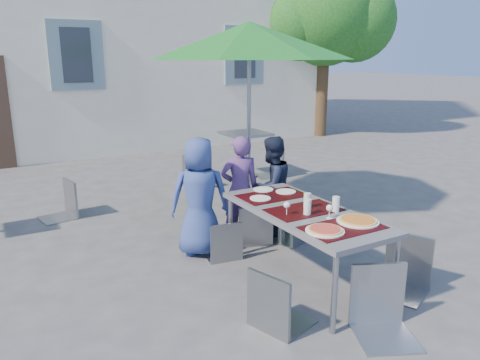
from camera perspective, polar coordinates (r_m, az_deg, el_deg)
ground at (r=4.10m, az=5.04°, el=-17.49°), size 90.00×90.00×0.00m
tree at (r=13.48m, az=10.35°, el=19.20°), size 3.60×3.00×4.70m
dining_table at (r=4.58m, az=7.79°, el=-4.30°), size 0.80×1.85×0.76m
pizza_near_left at (r=4.04m, az=10.31°, el=-6.02°), size 0.33×0.33×0.03m
pizza_near_right at (r=4.33m, az=14.17°, el=-4.80°), size 0.38×0.38×0.03m
glassware at (r=4.49m, az=9.14°, el=-2.98°), size 0.53×0.41×0.15m
place_settings at (r=5.06m, az=3.70°, el=-1.58°), size 0.63×0.48×0.01m
child_0 at (r=5.23m, az=-4.93°, el=-2.07°), size 0.77×0.65×1.35m
child_1 at (r=5.59m, az=-0.03°, el=-1.13°), size 0.54×0.43×1.30m
child_2 at (r=5.79m, az=3.84°, el=-0.81°), size 0.68×0.50×1.25m
chair_0 at (r=5.12m, az=-2.02°, el=-4.60°), size 0.42×0.42×0.84m
chair_1 at (r=5.51m, az=1.73°, el=-2.50°), size 0.51×0.52×0.93m
chair_2 at (r=5.60m, az=6.85°, el=-1.48°), size 0.61×0.61×1.06m
chair_3 at (r=3.82m, az=4.52°, el=-10.26°), size 0.55×0.54×0.98m
chair_4 at (r=4.70m, az=19.84°, el=-5.93°), size 0.60×0.59×1.01m
chair_5 at (r=3.93m, az=17.34°, el=-9.48°), size 0.61×0.62×1.05m
patio_umbrella at (r=6.37m, az=1.14°, el=16.48°), size 2.71×2.71×2.63m
bg_chair_r_0 at (r=6.88m, az=-20.98°, el=0.32°), size 0.51×0.51×0.98m
cafe_table_1 at (r=8.66m, az=0.68°, el=4.32°), size 0.78×0.78×0.83m
bg_chair_l_1 at (r=7.99m, az=-5.46°, el=3.40°), size 0.54×0.54×1.03m
bg_chair_r_1 at (r=8.71m, az=4.19°, el=4.25°), size 0.53×0.53×1.00m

